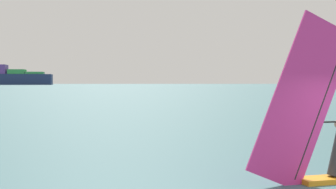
% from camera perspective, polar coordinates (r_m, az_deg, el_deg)
% --- Properties ---
extents(windsurfer, '(4.07, 1.10, 4.20)m').
position_cam_1_polar(windsurfer, '(11.23, 18.93, -4.82)').
color(windsurfer, orange).
rests_on(windsurfer, ground_plane).
extents(distant_headland, '(1185.26, 660.78, 44.70)m').
position_cam_1_polar(distant_headland, '(1419.16, 1.79, 2.27)').
color(distant_headland, '#60665B').
rests_on(distant_headland, ground_plane).
extents(small_sailboat, '(8.87, 2.23, 10.18)m').
position_cam_1_polar(small_sailboat, '(187.54, 16.35, 0.97)').
color(small_sailboat, white).
rests_on(small_sailboat, ground_plane).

